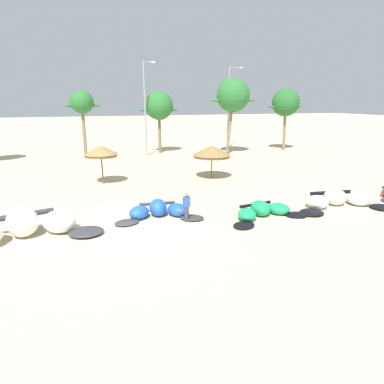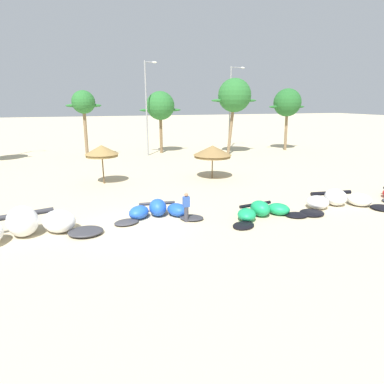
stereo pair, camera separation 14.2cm
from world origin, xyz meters
name	(u,v)px [view 2 (the right image)]	position (x,y,z in m)	size (l,w,h in m)	color
ground_plane	(131,227)	(0.00, 0.00, 0.00)	(260.00, 260.00, 0.00)	beige
kite_left	(24,227)	(-4.99, 0.20, 0.57)	(7.00, 4.15, 1.48)	#333338
kite_left_of_center	(158,211)	(1.66, 1.05, 0.37)	(5.06, 2.64, 0.96)	#333338
kite_center	(263,211)	(7.22, -0.80, 0.33)	(5.11, 2.68, 0.87)	black
kite_right_of_center	(339,200)	(12.61, -0.62, 0.40)	(6.43, 3.31, 1.03)	black
beach_umbrella_near_van	(102,151)	(-0.80, 9.83, 2.60)	(2.55, 2.55, 3.04)	brown
beach_umbrella_middle	(213,151)	(8.02, 8.90, 2.27)	(3.17, 3.17, 2.76)	brown
person_near_kites	(186,207)	(2.94, -0.12, 0.82)	(0.36, 0.24, 1.62)	#383842
palm_left_of_gap	(83,103)	(-1.81, 22.60, 6.03)	(3.77, 2.51, 7.45)	#7F6647
palm_center_left	(160,106)	(7.03, 23.63, 5.68)	(5.13, 3.42, 7.46)	brown
palm_center_right	(234,96)	(15.11, 19.96, 6.87)	(5.83, 3.89, 8.88)	#7F6647
palm_right_of_gap	(287,103)	(23.00, 20.82, 6.04)	(5.25, 3.50, 7.86)	#7F6647
lamppost_east_center	(147,105)	(5.14, 22.16, 5.82)	(1.47, 0.24, 10.62)	gray
lamppost_east	(231,105)	(16.33, 23.42, 5.82)	(1.97, 0.24, 10.51)	gray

